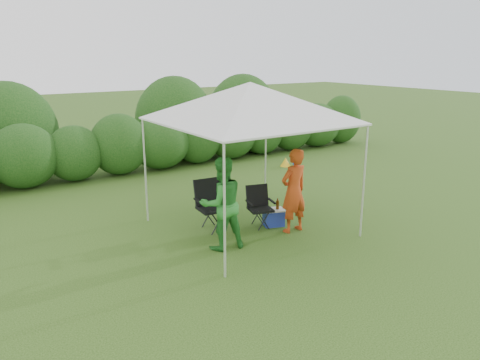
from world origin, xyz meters
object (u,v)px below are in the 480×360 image
canopy (250,102)px  woman (222,203)px  man (294,191)px  chair_left (211,201)px  cooler (274,217)px  chair_right (259,203)px

canopy → woman: (-0.95, -0.52, -1.64)m
canopy → man: bearing=-43.9°
canopy → man: canopy is taller
canopy → man: 1.86m
chair_left → cooler: bearing=-21.1°
chair_right → cooler: (0.24, -0.17, -0.29)m
canopy → cooler: canopy is taller
woman → canopy: bearing=-144.4°
man → woman: bearing=-5.8°
canopy → woman: size_ratio=1.88×
woman → man: bearing=-175.7°
cooler → chair_right: bearing=163.4°
chair_left → cooler: size_ratio=2.04×
chair_left → cooler: chair_left is taller
canopy → chair_left: 2.05m
chair_left → cooler: (1.12, -0.56, -0.38)m
chair_right → cooler: 0.41m
chair_left → woman: woman is taller
cooler → canopy: bearing=-177.7°
woman → cooler: bearing=-158.5°
woman → cooler: 1.62m
canopy → cooler: (0.49, -0.14, -2.29)m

